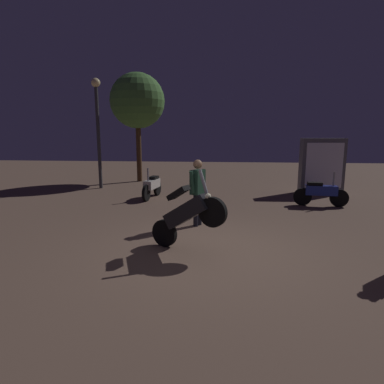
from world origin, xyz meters
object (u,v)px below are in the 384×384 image
motorcycle_black_foreground (187,214)px  motorcycle_white_parked_left (152,186)px  person_rider_beside (198,187)px  kiosk_billboard (322,166)px  motorcycle_blue_parked_right (321,193)px  streetlamp_near (98,119)px

motorcycle_black_foreground → motorcycle_white_parked_left: bearing=135.9°
motorcycle_white_parked_left → person_rider_beside: bearing=38.2°
motorcycle_white_parked_left → kiosk_billboard: size_ratio=0.79×
motorcycle_white_parked_left → motorcycle_blue_parked_right: bearing=90.8°
motorcycle_black_foreground → person_rider_beside: bearing=114.3°
motorcycle_black_foreground → streetlamp_near: (-4.42, 7.02, 2.13)m
person_rider_beside → streetlamp_near: size_ratio=0.37×
motorcycle_blue_parked_right → streetlamp_near: bearing=168.4°
motorcycle_blue_parked_right → person_rider_beside: person_rider_beside is taller
person_rider_beside → motorcycle_blue_parked_right: bearing=63.2°
motorcycle_blue_parked_right → person_rider_beside: size_ratio=1.01×
motorcycle_blue_parked_right → kiosk_billboard: 2.49m
motorcycle_blue_parked_right → person_rider_beside: 4.53m
motorcycle_blue_parked_right → streetlamp_near: 8.97m
motorcycle_white_parked_left → kiosk_billboard: bearing=112.5°
motorcycle_black_foreground → motorcycle_blue_parked_right: (3.78, 4.34, -0.31)m
motorcycle_white_parked_left → person_rider_beside: (1.87, -3.31, 0.54)m
motorcycle_black_foreground → streetlamp_near: bearing=148.7°
motorcycle_white_parked_left → motorcycle_blue_parked_right: 5.64m
motorcycle_blue_parked_right → motorcycle_black_foreground: bearing=-124.6°
streetlamp_near → kiosk_billboard: size_ratio=2.12×
motorcycle_black_foreground → kiosk_billboard: kiosk_billboard is taller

